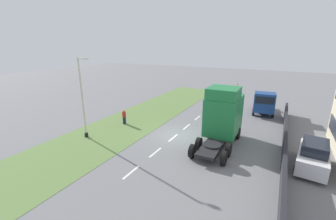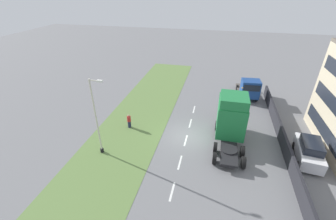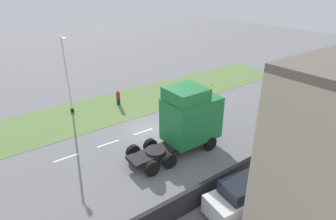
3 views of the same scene
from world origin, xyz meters
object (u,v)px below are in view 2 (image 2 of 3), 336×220
at_px(lorry_cab, 231,117).
at_px(pedestrian, 129,121).
at_px(flatbed_truck, 249,89).
at_px(lamp_post, 98,122).
at_px(parked_car, 309,151).

xyz_separation_m(lorry_cab, pedestrian, (-10.30, -0.45, -1.66)).
bearing_deg(flatbed_truck, pedestrian, 32.82).
height_order(flatbed_truck, lamp_post, lamp_post).
height_order(lorry_cab, flatbed_truck, lorry_cab).
xyz_separation_m(lorry_cab, flatbed_truck, (2.54, 9.46, -0.95)).
relative_size(lorry_cab, flatbed_truck, 1.33).
bearing_deg(parked_car, pedestrian, -177.79).
relative_size(lorry_cab, parked_car, 1.62).
height_order(flatbed_truck, pedestrian, flatbed_truck).
bearing_deg(parked_car, lorry_cab, 171.81).
bearing_deg(lamp_post, flatbed_truck, 46.24).
bearing_deg(flatbed_truck, lorry_cab, 70.13).
height_order(lorry_cab, lamp_post, lamp_post).
xyz_separation_m(flatbed_truck, lamp_post, (-13.71, -14.32, 1.85)).
xyz_separation_m(parked_car, lamp_post, (-17.83, -3.09, 2.34)).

